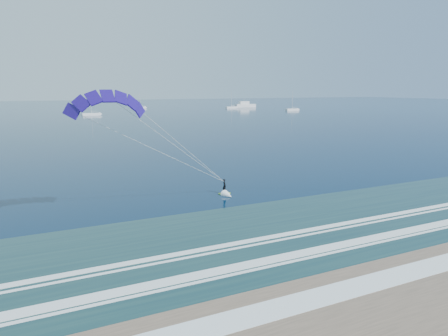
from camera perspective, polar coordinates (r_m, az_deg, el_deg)
ground at (r=26.92m, az=13.44°, el=-17.03°), size 900.00×900.00×0.00m
kitesurfer_rig at (r=41.15m, az=-6.96°, el=3.14°), size 19.98×9.79×13.55m
motor_yacht at (r=276.79m, az=3.01°, el=8.99°), size 14.66×3.91×6.11m
sailboat_1 at (r=201.63m, az=-18.40°, el=7.32°), size 8.40×2.40×11.71m
sailboat_2 at (r=265.68m, az=-11.90°, el=8.47°), size 7.73×2.40×10.65m
sailboat_3 at (r=260.50m, az=1.08°, el=8.65°), size 7.65×2.40×10.59m
sailboat_4 at (r=237.31m, az=9.73°, el=8.24°), size 8.33×2.40×11.34m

